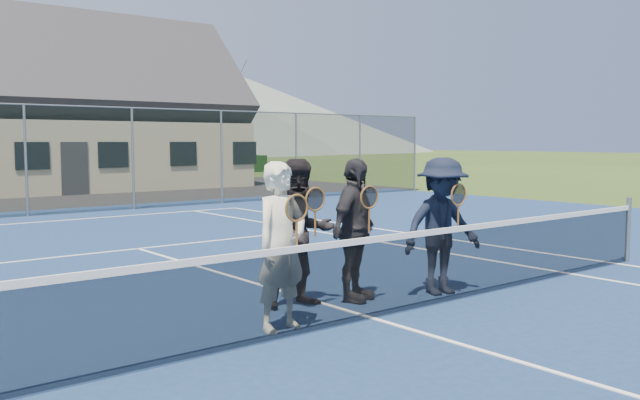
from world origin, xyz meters
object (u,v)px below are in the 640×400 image
object	(u,v)px
player_a	(281,246)
player_c	(354,230)
player_d	(442,226)
tennis_net	(374,274)
player_b	(301,233)
clubhouse	(52,94)

from	to	relation	value
player_a	player_c	bearing A→B (deg)	18.74
player_a	player_d	bearing A→B (deg)	1.60
player_a	player_c	world-z (taller)	same
tennis_net	player_b	xyz separation A→B (m)	(-0.27, 1.00, 0.38)
player_d	player_c	bearing A→B (deg)	159.55
clubhouse	player_b	bearing A→B (deg)	-100.51
clubhouse	player_a	size ratio (longest dim) A/B	8.67
tennis_net	player_b	distance (m)	1.10
player_a	player_c	distance (m)	1.57
player_b	player_d	size ratio (longest dim) A/B	1.00
tennis_net	player_d	world-z (taller)	player_d
player_d	player_b	bearing A→B (deg)	161.14
player_a	player_c	xyz separation A→B (m)	(1.48, 0.50, -0.00)
player_c	player_d	world-z (taller)	same
tennis_net	player_a	distance (m)	1.17
player_b	player_c	distance (m)	0.71
clubhouse	player_d	xyz separation A→B (m)	(-2.43, -23.63, -3.07)
tennis_net	player_c	world-z (taller)	player_c
clubhouse	player_b	xyz separation A→B (m)	(-4.27, -23.00, -3.07)
player_b	clubhouse	bearing A→B (deg)	79.49
tennis_net	player_c	distance (m)	0.98
tennis_net	clubhouse	distance (m)	24.57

